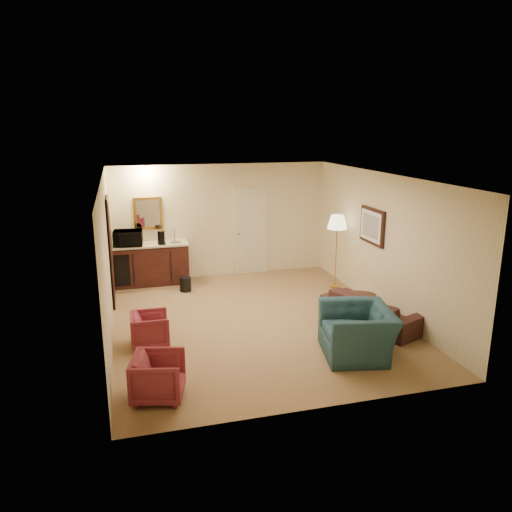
{
  "coord_description": "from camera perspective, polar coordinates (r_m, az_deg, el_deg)",
  "views": [
    {
      "loc": [
        -2.22,
        -8.17,
        3.46
      ],
      "look_at": [
        0.15,
        0.5,
        1.08
      ],
      "focal_mm": 35.0,
      "sensor_mm": 36.0,
      "label": 1
    }
  ],
  "objects": [
    {
      "name": "ground",
      "position": [
        9.15,
        -0.1,
        -7.41
      ],
      "size": [
        6.0,
        6.0,
        0.0
      ],
      "primitive_type": "plane",
      "color": "#947C4B",
      "rests_on": "ground"
    },
    {
      "name": "room_walls",
      "position": [
        9.35,
        -1.92,
        4.07
      ],
      "size": [
        5.02,
        6.01,
        2.61
      ],
      "color": "beige",
      "rests_on": "ground"
    },
    {
      "name": "wetbar_cabinet",
      "position": [
        11.31,
        -11.86,
        -0.88
      ],
      "size": [
        1.64,
        0.58,
        0.92
      ],
      "primitive_type": "cube",
      "color": "#3D1813",
      "rests_on": "ground"
    },
    {
      "name": "sofa",
      "position": [
        9.1,
        13.08,
        -5.48
      ],
      "size": [
        1.21,
        1.93,
        0.73
      ],
      "primitive_type": "imported",
      "rotation": [
        0.0,
        0.0,
        1.96
      ],
      "color": "black",
      "rests_on": "ground"
    },
    {
      "name": "teal_armchair",
      "position": [
        7.85,
        11.56,
        -7.61
      ],
      "size": [
        0.97,
        1.29,
        1.01
      ],
      "primitive_type": "imported",
      "rotation": [
        0.0,
        0.0,
        -1.77
      ],
      "color": "#1D3C49",
      "rests_on": "ground"
    },
    {
      "name": "rose_chair_near",
      "position": [
        8.25,
        -12.02,
        -8.03
      ],
      "size": [
        0.56,
        0.6,
        0.61
      ],
      "primitive_type": "imported",
      "rotation": [
        0.0,
        0.0,
        1.55
      ],
      "color": "maroon",
      "rests_on": "ground"
    },
    {
      "name": "rose_chair_far",
      "position": [
        6.73,
        -11.1,
        -13.2
      ],
      "size": [
        0.74,
        0.77,
        0.66
      ],
      "primitive_type": "imported",
      "rotation": [
        0.0,
        0.0,
        1.33
      ],
      "color": "maroon",
      "rests_on": "ground"
    },
    {
      "name": "coffee_table",
      "position": [
        9.35,
        11.28,
        -5.73
      ],
      "size": [
        0.81,
        0.56,
        0.45
      ],
      "primitive_type": "cube",
      "rotation": [
        0.0,
        0.0,
        0.04
      ],
      "color": "black",
      "rests_on": "ground"
    },
    {
      "name": "floor_lamp",
      "position": [
        10.89,
        9.14,
        0.51
      ],
      "size": [
        0.46,
        0.46,
        1.61
      ],
      "primitive_type": "cube",
      "rotation": [
        0.0,
        0.0,
        0.08
      ],
      "color": "#BC893E",
      "rests_on": "ground"
    },
    {
      "name": "waste_bin",
      "position": [
        10.78,
        -8.07,
        -3.2
      ],
      "size": [
        0.25,
        0.25,
        0.31
      ],
      "primitive_type": "cylinder",
      "rotation": [
        0.0,
        0.0,
        -0.02
      ],
      "color": "black",
      "rests_on": "ground"
    },
    {
      "name": "microwave",
      "position": [
        11.08,
        -14.42,
        2.19
      ],
      "size": [
        0.64,
        0.4,
        0.41
      ],
      "primitive_type": "imported",
      "rotation": [
        0.0,
        0.0,
        -0.1
      ],
      "color": "black",
      "rests_on": "wetbar_cabinet"
    },
    {
      "name": "coffee_maker",
      "position": [
        11.06,
        -10.78,
        2.07
      ],
      "size": [
        0.19,
        0.19,
        0.3
      ],
      "primitive_type": "cylinder",
      "rotation": [
        0.0,
        0.0,
        -0.25
      ],
      "color": "black",
      "rests_on": "wetbar_cabinet"
    }
  ]
}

